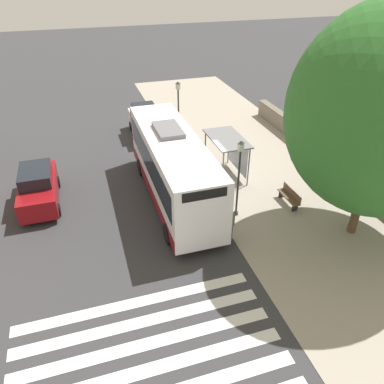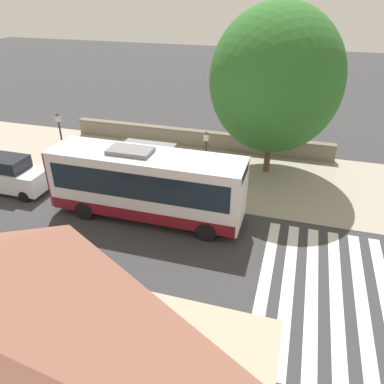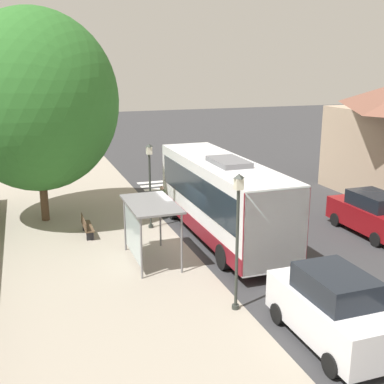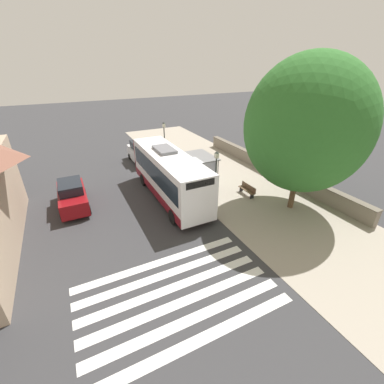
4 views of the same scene
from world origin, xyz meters
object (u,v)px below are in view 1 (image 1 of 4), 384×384
object	(u,v)px
bus	(173,166)
parked_car_far_lane	(38,187)
parked_car_behind_bus	(146,122)
street_lamp_near	(239,173)
bench	(290,196)
bus_shelter	(229,144)
pedestrian	(230,222)
street_lamp_far	(178,110)

from	to	relation	value
bus	parked_car_far_lane	xyz separation A→B (m)	(6.88, -1.69, -1.01)
parked_car_behind_bus	street_lamp_near	bearing A→B (deg)	101.78
bus	bench	world-z (taller)	bus
bus_shelter	pedestrian	xyz separation A→B (m)	(2.18, 5.61, -1.12)
bus	parked_car_far_lane	bearing A→B (deg)	-13.82
bus	street_lamp_far	distance (m)	6.53
bus	parked_car_far_lane	world-z (taller)	bus
bus	street_lamp_far	xyz separation A→B (m)	(-2.05, -6.16, 0.70)
parked_car_behind_bus	pedestrian	bearing A→B (deg)	95.73
street_lamp_near	bus_shelter	bearing A→B (deg)	-106.12
bench	parked_car_behind_bus	bearing A→B (deg)	-64.20
bus	parked_car_behind_bus	size ratio (longest dim) A/B	2.37
street_lamp_near	street_lamp_far	bearing A→B (deg)	-86.16
bus	bus_shelter	xyz separation A→B (m)	(-3.77, -1.47, 0.10)
bus	bench	xyz separation A→B (m)	(-5.70, 2.41, -1.49)
bus	bus_shelter	size ratio (longest dim) A/B	3.09
bus_shelter	street_lamp_near	xyz separation A→B (m)	(1.14, 3.93, 0.38)
bus_shelter	bench	xyz separation A→B (m)	(-1.93, 3.88, -1.59)
bus_shelter	parked_car_far_lane	distance (m)	10.71
bus_shelter	parked_car_behind_bus	bearing A→B (deg)	-64.56
street_lamp_far	bench	bearing A→B (deg)	113.03
pedestrian	parked_car_behind_bus	size ratio (longest dim) A/B	0.38
pedestrian	parked_car_far_lane	size ratio (longest dim) A/B	0.36
pedestrian	bus_shelter	bearing A→B (deg)	-111.26
parked_car_far_lane	bench	bearing A→B (deg)	161.92
parked_car_behind_bus	parked_car_far_lane	xyz separation A→B (m)	(7.17, 7.08, -0.09)
pedestrian	bench	distance (m)	4.49
bus_shelter	pedestrian	bearing A→B (deg)	68.74
pedestrian	parked_car_behind_bus	world-z (taller)	parked_car_behind_bus
street_lamp_near	parked_car_far_lane	bearing A→B (deg)	-23.60
bus	street_lamp_near	xyz separation A→B (m)	(-2.63, 2.46, 0.48)
bench	parked_car_far_lane	world-z (taller)	parked_car_far_lane
street_lamp_near	pedestrian	bearing A→B (deg)	58.11
bench	parked_car_far_lane	size ratio (longest dim) A/B	0.39
bench	pedestrian	bearing A→B (deg)	22.82
street_lamp_far	parked_car_behind_bus	size ratio (longest dim) A/B	1.07
pedestrian	street_lamp_near	world-z (taller)	street_lamp_near
parked_car_behind_bus	bus	bearing A→B (deg)	88.13
bench	parked_car_far_lane	xyz separation A→B (m)	(12.58, -4.11, 0.48)
street_lamp_near	parked_car_behind_bus	size ratio (longest dim) A/B	0.97
bus	street_lamp_near	size ratio (longest dim) A/B	2.44
parked_car_far_lane	street_lamp_far	bearing A→B (deg)	-153.42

